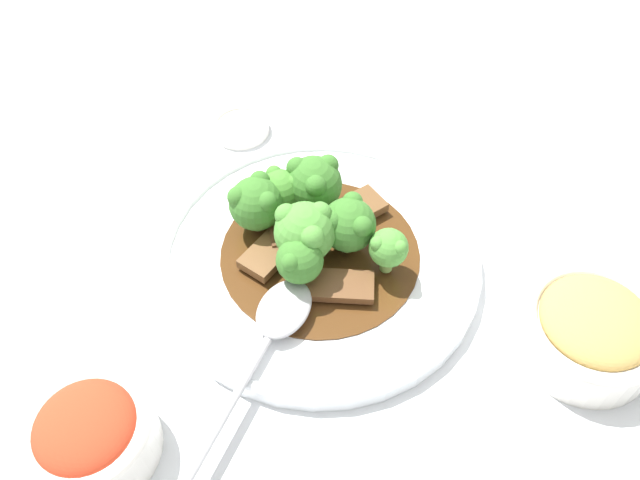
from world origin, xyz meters
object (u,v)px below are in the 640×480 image
object	(u,v)px
broccoli_floret_6	(256,203)
beef_strip_1	(339,286)
side_bowl_appetizer	(591,329)
main_plate	(320,256)
broccoli_floret_2	(314,183)
beef_strip_2	(350,212)
beef_strip_3	(271,251)
beef_strip_0	(288,227)
broccoli_floret_0	(389,247)
broccoli_floret_1	(280,190)
broccoli_floret_5	(305,231)
side_bowl_kimchi	(91,435)
sauce_dish	(241,127)
serving_spoon	(272,330)
broccoli_floret_4	(300,260)
broccoli_floret_3	(348,224)

from	to	relation	value
broccoli_floret_6	beef_strip_1	bearing A→B (deg)	-120.76
beef_strip_1	side_bowl_appetizer	world-z (taller)	side_bowl_appetizer
main_plate	broccoli_floret_2	size ratio (longest dim) A/B	5.28
beef_strip_2	beef_strip_3	size ratio (longest dim) A/B	1.10
main_plate	beef_strip_3	bearing A→B (deg)	109.69
main_plate	beef_strip_0	distance (m)	0.04
main_plate	broccoli_floret_6	bearing A→B (deg)	75.64
broccoli_floret_0	broccoli_floret_1	distance (m)	0.12
beef_strip_1	broccoli_floret_0	distance (m)	0.05
beef_strip_2	broccoli_floret_0	xyz separation A→B (m)	(-0.05, -0.04, 0.03)
beef_strip_0	broccoli_floret_0	bearing A→B (deg)	-102.30
beef_strip_3	broccoli_floret_5	world-z (taller)	broccoli_floret_5
side_bowl_kimchi	sauce_dish	size ratio (longest dim) A/B	1.47
broccoli_floret_1	broccoli_floret_2	xyz separation A→B (m)	(0.01, -0.03, 0.00)
broccoli_floret_2	serving_spoon	bearing A→B (deg)	-179.50
broccoli_floret_1	broccoli_floret_2	world-z (taller)	broccoli_floret_2
beef_strip_3	broccoli_floret_4	xyz separation A→B (m)	(-0.02, -0.03, 0.03)
broccoli_floret_2	sauce_dish	world-z (taller)	broccoli_floret_2
broccoli_floret_0	broccoli_floret_1	world-z (taller)	same
main_plate	broccoli_floret_2	world-z (taller)	broccoli_floret_2
beef_strip_1	sauce_dish	size ratio (longest dim) A/B	1.01
beef_strip_0	beef_strip_2	bearing A→B (deg)	-57.51
beef_strip_2	beef_strip_3	xyz separation A→B (m)	(-0.06, 0.06, 0.00)
beef_strip_0	broccoli_floret_4	distance (m)	0.06
broccoli_floret_4	side_bowl_appetizer	world-z (taller)	broccoli_floret_4
broccoli_floret_3	serving_spoon	world-z (taller)	broccoli_floret_3
side_bowl_kimchi	side_bowl_appetizer	world-z (taller)	side_bowl_kimchi
beef_strip_2	broccoli_floret_3	world-z (taller)	broccoli_floret_3
broccoli_floret_6	broccoli_floret_4	bearing A→B (deg)	-134.43
broccoli_floret_1	broccoli_floret_4	world-z (taller)	broccoli_floret_4
beef_strip_1	beef_strip_2	xyz separation A→B (m)	(0.09, 0.01, 0.00)
beef_strip_2	side_bowl_kimchi	size ratio (longest dim) A/B	0.78
main_plate	broccoli_floret_6	xyz separation A→B (m)	(0.02, 0.06, 0.04)
side_bowl_appetizer	sauce_dish	xyz separation A→B (m)	(0.19, 0.37, -0.02)
beef_strip_0	beef_strip_2	size ratio (longest dim) A/B	0.80
beef_strip_3	sauce_dish	world-z (taller)	beef_strip_3
beef_strip_1	sauce_dish	distance (m)	0.25
broccoli_floret_3	sauce_dish	bearing A→B (deg)	45.75
broccoli_floret_3	side_bowl_kimchi	bearing A→B (deg)	147.18
broccoli_floret_6	beef_strip_3	bearing A→B (deg)	-145.32
beef_strip_2	broccoli_floret_3	xyz separation A→B (m)	(-0.04, -0.01, 0.03)
main_plate	broccoli_floret_1	size ratio (longest dim) A/B	6.25
broccoli_floret_1	sauce_dish	xyz separation A→B (m)	(0.12, 0.08, -0.04)
broccoli_floret_2	beef_strip_3	bearing A→B (deg)	161.19
broccoli_floret_0	broccoli_floret_6	bearing A→B (deg)	79.90
broccoli_floret_6	side_bowl_kimchi	world-z (taller)	broccoli_floret_6
beef_strip_0	broccoli_floret_5	distance (m)	0.05
beef_strip_1	broccoli_floret_3	distance (m)	0.06
broccoli_floret_6	side_bowl_kimchi	xyz separation A→B (m)	(-0.23, 0.06, -0.02)
broccoli_floret_0	side_bowl_appetizer	distance (m)	0.18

